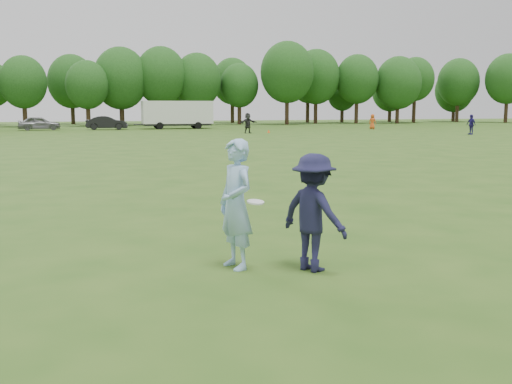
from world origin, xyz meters
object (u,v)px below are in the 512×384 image
player_far_b (471,125)px  field_cone (269,131)px  thrower (236,204)px  car_f (107,123)px  player_far_c (372,122)px  cargo_trailer (177,113)px  car_e (39,123)px  defender (314,212)px  player_far_d (248,123)px

player_far_b → field_cone: player_far_b is taller
thrower → car_f: 59.69m
thrower → field_cone: thrower is taller
player_far_c → car_f: 29.90m
cargo_trailer → car_e: bearing=179.9°
thrower → car_e: bearing=169.7°
player_far_b → player_far_c: bearing=-176.5°
thrower → car_e: (-5.85, 60.36, -0.28)m
player_far_b → field_cone: 18.95m
field_cone → player_far_b: bearing=-29.5°
player_far_b → field_cone: size_ratio=6.16×
defender → car_e: (-6.98, 60.85, -0.17)m
thrower → player_far_c: 60.79m
thrower → field_cone: size_ratio=6.88×
player_far_c → car_e: (-36.18, 7.68, -0.10)m
thrower → car_f: thrower is taller
car_f → field_cone: bearing=-125.4°
field_cone → cargo_trailer: 14.83m
player_far_c → field_cone: (-14.23, -5.42, -0.70)m
player_far_d → car_f: size_ratio=0.43×
car_f → field_cone: 19.35m
player_far_c → car_f: player_far_c is taller
player_far_b → car_e: bearing=-125.5°
defender → player_far_c: bearing=-57.6°
defender → cargo_trailer: (8.11, 60.81, 0.85)m
player_far_b → cargo_trailer: 32.33m
defender → player_far_b: size_ratio=1.00×
car_f → cargo_trailer: size_ratio=0.50×
car_e → cargo_trailer: size_ratio=0.49×
player_far_d → cargo_trailer: size_ratio=0.22×
player_far_c → car_f: (-29.07, 6.99, -0.11)m
car_e → car_f: car_e is taller
thrower → car_f: size_ratio=0.45×
thrower → car_f: bearing=162.9°
car_e → field_cone: bearing=-123.5°
defender → player_far_c: 60.66m
player_far_c → player_far_d: player_far_d is taller
defender → player_far_d: bearing=-43.8°
player_far_d → player_far_b: bearing=-35.7°
cargo_trailer → car_f: bearing=-175.4°
thrower → player_far_c: size_ratio=1.21×
defender → car_e: bearing=-22.3°
player_far_b → car_e: size_ratio=0.42×
defender → player_far_b: bearing=-68.1°
player_far_b → cargo_trailer: (-23.34, 22.36, 0.85)m
defender → car_e: 61.24m
car_e → car_f: 7.14m
cargo_trailer → field_cone: bearing=-62.3°
thrower → cargo_trailer: size_ratio=0.23×
player_far_b → player_far_d: bearing=-119.8°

